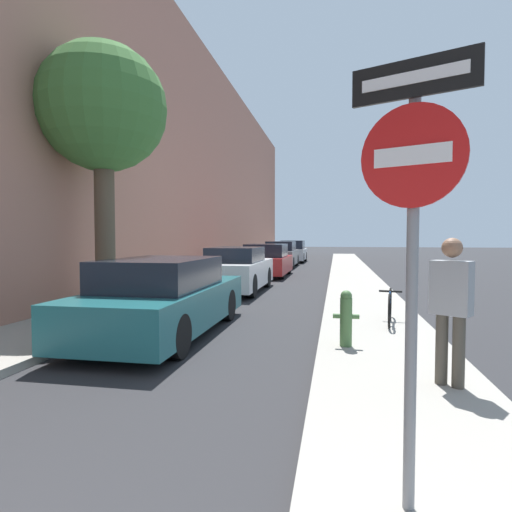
{
  "coord_description": "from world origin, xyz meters",
  "views": [
    {
      "loc": [
        2.16,
        -0.32,
        1.76
      ],
      "look_at": [
        0.12,
        10.49,
        1.27
      ],
      "focal_mm": 29.83,
      "sensor_mm": 36.0,
      "label": 1
    }
  ],
  "objects_px": {
    "parked_car_red": "(267,261)",
    "street_tree_near": "(103,111)",
    "parked_car_white": "(237,270)",
    "parked_car_grey": "(281,255)",
    "fire_hydrant": "(346,317)",
    "pedestrian": "(451,302)",
    "bicycle": "(390,306)",
    "traffic_sign_post": "(412,216)",
    "parked_car_teal": "(164,298)",
    "parked_car_silver": "(293,252)"
  },
  "relations": [
    {
      "from": "parked_car_red",
      "to": "traffic_sign_post",
      "type": "height_order",
      "value": "traffic_sign_post"
    },
    {
      "from": "parked_car_silver",
      "to": "traffic_sign_post",
      "type": "xyz_separation_m",
      "value": [
        3.4,
        -27.02,
        1.17
      ]
    },
    {
      "from": "parked_car_white",
      "to": "pedestrian",
      "type": "height_order",
      "value": "pedestrian"
    },
    {
      "from": "street_tree_near",
      "to": "traffic_sign_post",
      "type": "relative_size",
      "value": 2.22
    },
    {
      "from": "parked_car_red",
      "to": "parked_car_grey",
      "type": "relative_size",
      "value": 0.94
    },
    {
      "from": "parked_car_teal",
      "to": "parked_car_white",
      "type": "height_order",
      "value": "parked_car_white"
    },
    {
      "from": "parked_car_silver",
      "to": "pedestrian",
      "type": "bearing_deg",
      "value": -80.33
    },
    {
      "from": "fire_hydrant",
      "to": "parked_car_grey",
      "type": "bearing_deg",
      "value": 100.29
    },
    {
      "from": "parked_car_teal",
      "to": "parked_car_white",
      "type": "distance_m",
      "value": 6.11
    },
    {
      "from": "parked_car_red",
      "to": "street_tree_near",
      "type": "distance_m",
      "value": 10.95
    },
    {
      "from": "parked_car_grey",
      "to": "pedestrian",
      "type": "distance_m",
      "value": 20.22
    },
    {
      "from": "parked_car_red",
      "to": "pedestrian",
      "type": "xyz_separation_m",
      "value": [
        4.3,
        -13.84,
        0.37
      ]
    },
    {
      "from": "street_tree_near",
      "to": "parked_car_grey",
      "type": "bearing_deg",
      "value": 83.02
    },
    {
      "from": "parked_car_silver",
      "to": "street_tree_near",
      "type": "height_order",
      "value": "street_tree_near"
    },
    {
      "from": "parked_car_teal",
      "to": "pedestrian",
      "type": "bearing_deg",
      "value": -27.4
    },
    {
      "from": "parked_car_teal",
      "to": "parked_car_silver",
      "type": "xyz_separation_m",
      "value": [
        0.08,
        22.47,
        0.05
      ]
    },
    {
      "from": "street_tree_near",
      "to": "fire_hydrant",
      "type": "distance_m",
      "value": 6.98
    },
    {
      "from": "street_tree_near",
      "to": "bicycle",
      "type": "xyz_separation_m",
      "value": [
        6.12,
        -0.39,
        -4.1
      ]
    },
    {
      "from": "parked_car_red",
      "to": "pedestrian",
      "type": "distance_m",
      "value": 14.5
    },
    {
      "from": "fire_hydrant",
      "to": "pedestrian",
      "type": "xyz_separation_m",
      "value": [
        1.09,
        -1.53,
        0.49
      ]
    },
    {
      "from": "parked_car_red",
      "to": "traffic_sign_post",
      "type": "distance_m",
      "value": 16.59
    },
    {
      "from": "parked_car_red",
      "to": "parked_car_teal",
      "type": "bearing_deg",
      "value": -89.92
    },
    {
      "from": "parked_car_white",
      "to": "traffic_sign_post",
      "type": "height_order",
      "value": "traffic_sign_post"
    },
    {
      "from": "parked_car_red",
      "to": "fire_hydrant",
      "type": "distance_m",
      "value": 12.72
    },
    {
      "from": "fire_hydrant",
      "to": "traffic_sign_post",
      "type": "bearing_deg",
      "value": -85.87
    },
    {
      "from": "fire_hydrant",
      "to": "pedestrian",
      "type": "distance_m",
      "value": 1.94
    },
    {
      "from": "fire_hydrant",
      "to": "parked_car_red",
      "type": "bearing_deg",
      "value": 104.62
    },
    {
      "from": "parked_car_silver",
      "to": "fire_hydrant",
      "type": "relative_size",
      "value": 4.82
    },
    {
      "from": "parked_car_teal",
      "to": "parked_car_white",
      "type": "bearing_deg",
      "value": 90.82
    },
    {
      "from": "parked_car_teal",
      "to": "fire_hydrant",
      "type": "xyz_separation_m",
      "value": [
        3.2,
        -0.69,
        -0.11
      ]
    },
    {
      "from": "parked_car_red",
      "to": "parked_car_silver",
      "type": "height_order",
      "value": "parked_car_silver"
    },
    {
      "from": "pedestrian",
      "to": "parked_car_red",
      "type": "bearing_deg",
      "value": -38.83
    },
    {
      "from": "bicycle",
      "to": "parked_car_white",
      "type": "bearing_deg",
      "value": 138.06
    },
    {
      "from": "parked_car_white",
      "to": "parked_car_grey",
      "type": "height_order",
      "value": "parked_car_grey"
    },
    {
      "from": "parked_car_grey",
      "to": "parked_car_red",
      "type": "bearing_deg",
      "value": -89.09
    },
    {
      "from": "bicycle",
      "to": "parked_car_silver",
      "type": "bearing_deg",
      "value": 108.52
    },
    {
      "from": "parked_car_red",
      "to": "bicycle",
      "type": "xyz_separation_m",
      "value": [
        4.07,
        -10.43,
        -0.24
      ]
    },
    {
      "from": "parked_car_white",
      "to": "pedestrian",
      "type": "distance_m",
      "value": 9.41
    },
    {
      "from": "traffic_sign_post",
      "to": "pedestrian",
      "type": "bearing_deg",
      "value": 93.7
    },
    {
      "from": "parked_car_red",
      "to": "parked_car_white",
      "type": "bearing_deg",
      "value": -90.73
    },
    {
      "from": "fire_hydrant",
      "to": "pedestrian",
      "type": "relative_size",
      "value": 0.52
    },
    {
      "from": "parked_car_white",
      "to": "street_tree_near",
      "type": "relative_size",
      "value": 0.73
    },
    {
      "from": "parked_car_grey",
      "to": "fire_hydrant",
      "type": "height_order",
      "value": "parked_car_grey"
    },
    {
      "from": "pedestrian",
      "to": "traffic_sign_post",
      "type": "bearing_deg",
      "value": 104.77
    },
    {
      "from": "parked_car_silver",
      "to": "street_tree_near",
      "type": "xyz_separation_m",
      "value": [
        -2.14,
        -20.89,
        3.83
      ]
    },
    {
      "from": "parked_car_white",
      "to": "bicycle",
      "type": "distance_m",
      "value": 6.43
    },
    {
      "from": "parked_car_red",
      "to": "street_tree_near",
      "type": "bearing_deg",
      "value": -101.51
    },
    {
      "from": "parked_car_red",
      "to": "parked_car_grey",
      "type": "xyz_separation_m",
      "value": [
        -0.09,
        5.89,
        0.04
      ]
    },
    {
      "from": "parked_car_teal",
      "to": "pedestrian",
      "type": "xyz_separation_m",
      "value": [
        4.28,
        -2.22,
        0.39
      ]
    },
    {
      "from": "parked_car_teal",
      "to": "parked_car_grey",
      "type": "relative_size",
      "value": 1.05
    }
  ]
}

